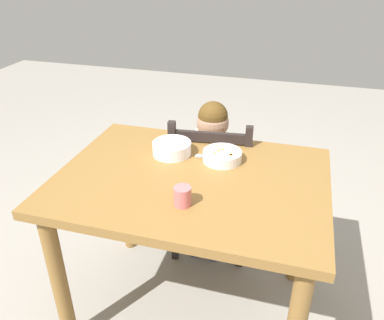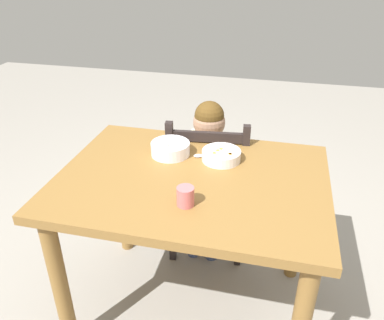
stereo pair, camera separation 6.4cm
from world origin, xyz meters
TOP-DOWN VIEW (x-y plane):
  - ground_plane at (0.00, 0.00)m, footprint 8.00×8.00m
  - dining_table at (0.00, 0.00)m, footprint 1.13×0.84m
  - dining_chair at (-0.02, 0.47)m, footprint 0.47×0.47m
  - child_figure at (-0.02, 0.46)m, footprint 0.32×0.32m
  - bowl_of_peas at (-0.14, 0.17)m, footprint 0.18×0.18m
  - bowl_of_carrots at (0.10, 0.17)m, footprint 0.18×0.18m
  - spoon at (0.01, 0.18)m, footprint 0.14×0.07m
  - drinking_cup at (0.02, -0.21)m, footprint 0.07×0.07m

SIDE VIEW (x-z plane):
  - ground_plane at x=0.00m, z-range 0.00..0.00m
  - dining_chair at x=-0.02m, z-range -0.01..0.87m
  - child_figure at x=-0.02m, z-range 0.15..1.08m
  - dining_table at x=0.00m, z-range 0.26..1.04m
  - spoon at x=0.01m, z-range 0.78..0.79m
  - bowl_of_carrots at x=0.10m, z-range 0.78..0.83m
  - bowl_of_peas at x=-0.14m, z-range 0.78..0.84m
  - drinking_cup at x=0.02m, z-range 0.78..0.85m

